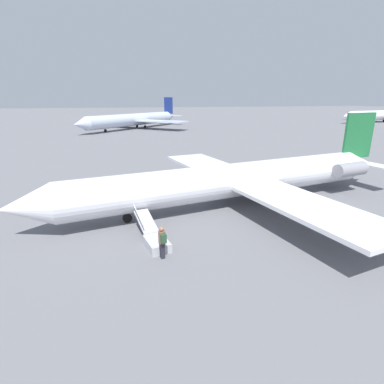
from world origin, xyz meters
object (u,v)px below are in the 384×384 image
object	(u,v)px
airplane_main	(243,179)
passenger	(162,240)
airplane_far_center	(135,119)
airplane_taxiing_distant	(384,115)
boarding_stairs	(154,239)

from	to	relation	value
airplane_main	passenger	world-z (taller)	airplane_main
airplane_far_center	airplane_taxiing_distant	distance (m)	88.25
airplane_far_center	airplane_taxiing_distant	bearing A→B (deg)	135.85
airplane_taxiing_distant	boarding_stairs	world-z (taller)	airplane_taxiing_distant
airplane_far_center	passenger	world-z (taller)	airplane_far_center
passenger	airplane_taxiing_distant	bearing A→B (deg)	-61.12
boarding_stairs	passenger	bearing A→B (deg)	176.91
airplane_main	passenger	distance (m)	10.12
airplane_far_center	airplane_taxiing_distant	xyz separation A→B (m)	(-88.25, -0.05, -0.00)
airplane_taxiing_distant	boarding_stairs	xyz separation A→B (m)	(94.89, 71.08, -2.16)
airplane_main	airplane_far_center	xyz separation A→B (m)	(1.10, -65.99, 0.53)
airplane_taxiing_distant	boarding_stairs	distance (m)	118.58
airplane_main	airplane_taxiing_distant	distance (m)	109.35
airplane_far_center	airplane_taxiing_distant	size ratio (longest dim) A/B	0.81
airplane_main	boarding_stairs	distance (m)	9.37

